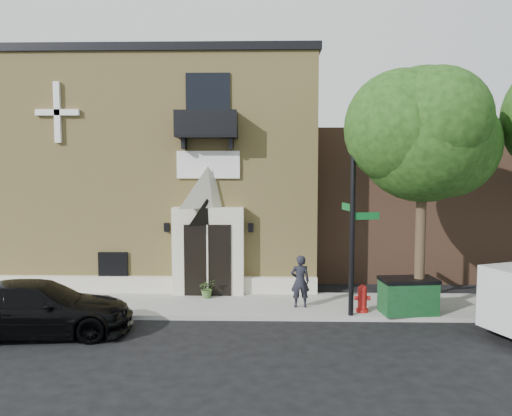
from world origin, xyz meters
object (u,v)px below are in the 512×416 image
(black_sedan, at_px, (38,308))
(street_sign, at_px, (353,219))
(pedestrian_near, at_px, (300,281))
(dumpster, at_px, (408,295))
(fire_hydrant, at_px, (362,298))

(black_sedan, distance_m, street_sign, 9.71)
(black_sedan, xyz_separation_m, street_sign, (9.25, 1.64, 2.44))
(black_sedan, xyz_separation_m, pedestrian_near, (7.69, 2.50, 0.25))
(black_sedan, height_order, dumpster, black_sedan)
(street_sign, xyz_separation_m, pedestrian_near, (-1.56, 0.85, -2.19))
(black_sedan, relative_size, dumpster, 2.89)
(pedestrian_near, bearing_deg, fire_hydrant, 161.37)
(black_sedan, xyz_separation_m, dumpster, (11.09, 1.88, -0.05))
(street_sign, bearing_deg, pedestrian_near, 139.53)
(fire_hydrant, height_order, pedestrian_near, pedestrian_near)
(street_sign, relative_size, dumpster, 3.29)
(black_sedan, xyz_separation_m, fire_hydrant, (9.67, 2.01, -0.19))
(street_sign, bearing_deg, black_sedan, 178.25)
(black_sedan, bearing_deg, pedestrian_near, -79.19)
(black_sedan, height_order, pedestrian_near, pedestrian_near)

